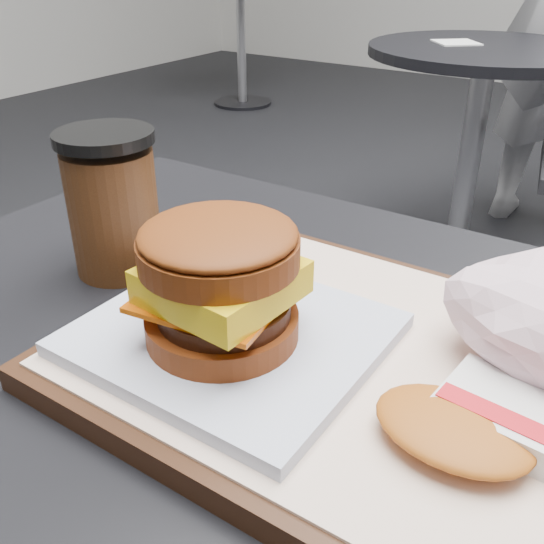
{
  "coord_description": "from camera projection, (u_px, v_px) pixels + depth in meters",
  "views": [
    {
      "loc": [
        0.17,
        -0.27,
        1.03
      ],
      "look_at": [
        -0.03,
        0.02,
        0.83
      ],
      "focal_mm": 40.0,
      "sensor_mm": 36.0,
      "label": 1
    }
  ],
  "objects": [
    {
      "name": "hash_brown",
      "position": [
        492.0,
        424.0,
        0.33
      ],
      "size": [
        0.12,
        0.1,
        0.02
      ],
      "color": "silver",
      "rests_on": "serving_tray"
    },
    {
      "name": "napkin",
      "position": [
        456.0,
        42.0,
        1.83
      ],
      "size": [
        0.17,
        0.17,
        0.0
      ],
      "primitive_type": "cube",
      "rotation": [
        0.0,
        0.0,
        0.72
      ],
      "color": "white",
      "rests_on": "neighbor_table"
    },
    {
      "name": "coffee_cup",
      "position": [
        113.0,
        206.0,
        0.51
      ],
      "size": [
        0.08,
        0.08,
        0.12
      ],
      "color": "#3F210F",
      "rests_on": "customer_table"
    },
    {
      "name": "serving_tray",
      "position": [
        361.0,
        367.0,
        0.4
      ],
      "size": [
        0.38,
        0.28,
        0.02
      ],
      "color": "black",
      "rests_on": "customer_table"
    },
    {
      "name": "breakfast_sandwich",
      "position": [
        224.0,
        295.0,
        0.39
      ],
      "size": [
        0.19,
        0.17,
        0.09
      ],
      "color": "silver",
      "rests_on": "serving_tray"
    },
    {
      "name": "neighbor_table",
      "position": [
        477.0,
        113.0,
        1.88
      ],
      "size": [
        0.7,
        0.7,
        0.75
      ],
      "color": "black",
      "rests_on": "ground"
    },
    {
      "name": "bg_table_mid",
      "position": [
        241.0,
        18.0,
        4.0
      ],
      "size": [
        0.66,
        0.66,
        0.75
      ],
      "color": "black",
      "rests_on": "ground"
    }
  ]
}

